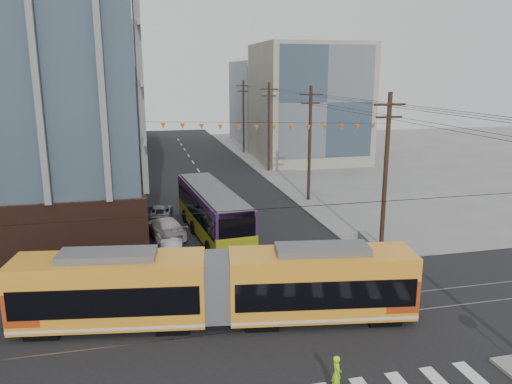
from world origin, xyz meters
TOP-DOWN VIEW (x-y plane):
  - ground at (0.00, 0.00)m, footprint 160.00×160.00m
  - bg_bldg_nw_near at (-17.00, 52.00)m, footprint 18.00×16.00m
  - bg_bldg_ne_near at (16.00, 48.00)m, footprint 14.00×14.00m
  - bg_bldg_nw_far at (-14.00, 72.00)m, footprint 16.00×18.00m
  - bg_bldg_ne_far at (18.00, 68.00)m, footprint 16.00×16.00m
  - utility_pole_far at (8.50, 56.00)m, footprint 0.30×0.30m
  - streetcar at (-3.93, 4.14)m, footprint 19.75×5.75m
  - city_bus at (-2.08, 17.97)m, footprint 4.08×13.37m
  - parked_car_silver at (-5.42, 14.27)m, footprint 1.88×4.21m
  - parked_car_white at (-5.67, 18.21)m, footprint 3.33×5.64m
  - parked_car_grey at (-5.90, 22.93)m, footprint 2.68×4.88m
  - pedestrian at (-0.29, -2.43)m, footprint 0.44×0.61m
  - jersey_barrier at (8.30, 12.14)m, footprint 1.27×3.92m

SIDE VIEW (x-z plane):
  - ground at x=0.00m, z-range 0.00..0.00m
  - jersey_barrier at x=8.30m, z-range 0.00..0.77m
  - parked_car_grey at x=-5.90m, z-range 0.00..1.29m
  - parked_car_silver at x=-5.42m, z-range 0.00..1.34m
  - parked_car_white at x=-5.67m, z-range 0.00..1.53m
  - pedestrian at x=-0.29m, z-range 0.00..1.55m
  - city_bus at x=-2.08m, z-range 0.00..3.73m
  - streetcar at x=-3.93m, z-range 0.00..3.77m
  - utility_pole_far at x=8.50m, z-range 0.00..11.00m
  - bg_bldg_ne_far at x=18.00m, z-range 0.00..14.00m
  - bg_bldg_ne_near at x=16.00m, z-range 0.00..16.00m
  - bg_bldg_nw_near at x=-17.00m, z-range 0.00..18.00m
  - bg_bldg_nw_far at x=-14.00m, z-range 0.00..20.00m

